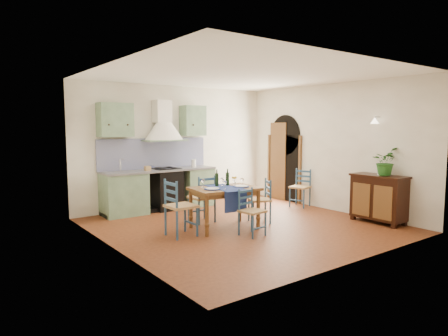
{
  "coord_description": "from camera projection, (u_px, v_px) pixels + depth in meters",
  "views": [
    {
      "loc": [
        -4.69,
        -5.73,
        1.87
      ],
      "look_at": [
        -0.23,
        0.3,
        1.08
      ],
      "focal_mm": 32.0,
      "sensor_mm": 36.0,
      "label": 1
    }
  ],
  "objects": [
    {
      "name": "chair_left",
      "position": [
        179.0,
        207.0,
        6.77
      ],
      "size": [
        0.46,
        0.46,
        0.98
      ],
      "color": "navy",
      "rests_on": "ground"
    },
    {
      "name": "chair_far",
      "position": [
        203.0,
        198.0,
        7.76
      ],
      "size": [
        0.43,
        0.43,
        0.92
      ],
      "color": "navy",
      "rests_on": "ground"
    },
    {
      "name": "chair_right",
      "position": [
        261.0,
        200.0,
        7.75
      ],
      "size": [
        0.53,
        0.53,
        0.85
      ],
      "color": "navy",
      "rests_on": "ground"
    },
    {
      "name": "potted_plant",
      "position": [
        384.0,
        161.0,
        7.6
      ],
      "size": [
        0.6,
        0.56,
        0.54
      ],
      "primitive_type": "imported",
      "rotation": [
        0.0,
        0.0,
        0.36
      ],
      "color": "#225B1D",
      "rests_on": "sideboard"
    },
    {
      "name": "sideboard",
      "position": [
        379.0,
        197.0,
        7.73
      ],
      "size": [
        0.5,
        1.05,
        0.94
      ],
      "color": "black",
      "rests_on": "ground"
    },
    {
      "name": "chair_spare",
      "position": [
        301.0,
        187.0,
        9.31
      ],
      "size": [
        0.52,
        0.52,
        0.87
      ],
      "color": "navy",
      "rests_on": "ground"
    },
    {
      "name": "floor",
      "position": [
        243.0,
        225.0,
        7.55
      ],
      "size": [
        5.0,
        5.0,
        0.0
      ],
      "primitive_type": "plane",
      "color": "#4A1F0F",
      "rests_on": "ground"
    },
    {
      "name": "ceiling",
      "position": [
        244.0,
        75.0,
        7.26
      ],
      "size": [
        5.0,
        5.0,
        0.01
      ],
      "primitive_type": "cube",
      "color": "white",
      "rests_on": "back_wall"
    },
    {
      "name": "dining_table",
      "position": [
        225.0,
        192.0,
        7.27
      ],
      "size": [
        1.28,
        0.99,
        1.07
      ],
      "color": "brown",
      "rests_on": "ground"
    },
    {
      "name": "back_wall",
      "position": [
        163.0,
        163.0,
        8.99
      ],
      "size": [
        5.0,
        0.96,
        2.8
      ],
      "color": "white",
      "rests_on": "ground"
    },
    {
      "name": "left_wall",
      "position": [
        113.0,
        158.0,
        5.92
      ],
      "size": [
        0.04,
        5.0,
        2.8
      ],
      "primitive_type": "cube",
      "color": "white",
      "rests_on": "ground"
    },
    {
      "name": "chair_near",
      "position": [
        251.0,
        211.0,
        6.84
      ],
      "size": [
        0.42,
        0.42,
        0.8
      ],
      "color": "navy",
      "rests_on": "ground"
    },
    {
      "name": "right_wall",
      "position": [
        320.0,
        150.0,
        9.11
      ],
      "size": [
        0.26,
        5.0,
        2.8
      ],
      "color": "white",
      "rests_on": "ground"
    }
  ]
}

